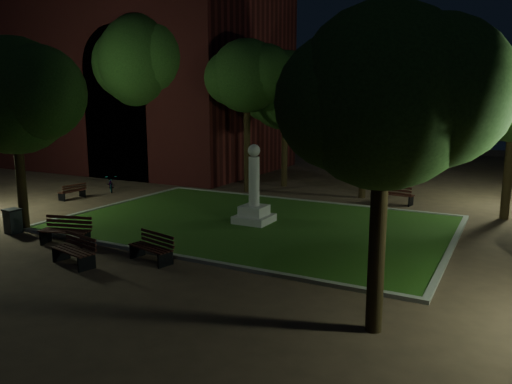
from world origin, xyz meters
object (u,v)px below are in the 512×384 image
(bench_near_left, at_px, (75,251))
(trash_bin, at_px, (13,221))
(bench_left_side, at_px, (73,192))
(monument, at_px, (254,201))
(bench_west_near, at_px, (66,231))
(bench_far_side, at_px, (395,195))
(bench_near_right, at_px, (152,248))
(bicycle, at_px, (111,183))

(bench_near_left, bearing_deg, trash_bin, 174.95)
(bench_left_side, bearing_deg, monument, 93.86)
(monument, height_order, bench_west_near, monument)
(monument, xyz_separation_m, bench_far_side, (4.23, 6.67, -0.51))
(bench_near_right, relative_size, bench_west_near, 0.92)
(bench_left_side, xyz_separation_m, trash_bin, (3.19, -5.79, 0.11))
(bench_far_side, bearing_deg, bench_left_side, 31.11)
(bench_near_right, distance_m, trash_bin, 6.87)
(bench_near_right, height_order, bench_west_near, bench_west_near)
(bench_near_left, height_order, bench_near_right, bench_near_left)
(bench_near_right, bearing_deg, trash_bin, -167.73)
(bench_left_side, height_order, trash_bin, trash_bin)
(bench_left_side, distance_m, bench_far_side, 16.22)
(bench_left_side, xyz_separation_m, bicycle, (0.15, 2.57, 0.08))
(bench_left_side, bearing_deg, bicycle, -178.09)
(monument, bearing_deg, bench_near_right, -96.22)
(bench_left_side, bearing_deg, bench_far_side, 118.56)
(bench_near_left, distance_m, bench_west_near, 2.49)
(bench_near_right, distance_m, bicycle, 13.05)
(bench_near_right, xyz_separation_m, bicycle, (-9.90, 8.51, 0.03))
(monument, distance_m, bicycle, 10.91)
(bench_near_right, distance_m, bench_far_side, 13.26)
(bench_far_side, xyz_separation_m, trash_bin, (-11.71, -12.20, 0.04))
(bench_far_side, bearing_deg, monument, 65.48)
(bench_near_left, relative_size, bench_left_side, 1.20)
(bench_near_left, xyz_separation_m, bench_far_side, (6.73, 13.73, 0.01))
(bench_west_near, height_order, trash_bin, bench_west_near)
(bench_west_near, height_order, bench_far_side, bench_west_near)
(bench_near_left, height_order, bench_far_side, bench_far_side)
(bench_near_right, relative_size, bench_left_side, 1.17)
(bicycle, bearing_deg, bench_near_left, -97.99)
(bench_west_near, relative_size, trash_bin, 1.98)
(trash_bin, height_order, bicycle, trash_bin)
(monument, bearing_deg, bench_west_near, -128.88)
(bench_west_near, bearing_deg, bench_left_side, 120.65)
(bench_near_left, xyz_separation_m, bicycle, (-8.02, 9.89, 0.02))
(bench_far_side, height_order, trash_bin, trash_bin)
(bench_west_near, bearing_deg, bench_far_side, 38.90)
(bench_near_right, relative_size, bicycle, 1.00)
(bench_west_near, xyz_separation_m, bicycle, (-6.00, 8.45, -0.01))
(monument, relative_size, trash_bin, 3.37)
(monument, height_order, bicycle, monument)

